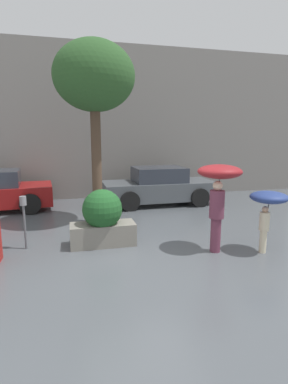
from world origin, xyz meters
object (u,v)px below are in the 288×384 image
object	(u,v)px
street_tree	(94,79)
person_child	(268,202)
person_adult	(219,183)
parking_meter	(24,211)
planter_box	(103,219)
parked_car_near	(159,187)

from	to	relation	value
street_tree	person_child	bearing A→B (deg)	-44.20
person_adult	parking_meter	bearing A→B (deg)	114.72
planter_box	parked_car_near	size ratio (longest dim) A/B	0.36
parking_meter	parked_car_near	bearing A→B (deg)	41.74
parked_car_near	parking_meter	xyz separation A→B (m)	(-4.17, -3.72, 0.23)
parked_car_near	person_adult	bearing A→B (deg)	178.45
parked_car_near	parking_meter	size ratio (longest dim) A/B	3.43
street_tree	person_adult	bearing A→B (deg)	-50.95
street_tree	parking_meter	bearing A→B (deg)	-134.44
person_child	street_tree	bearing A→B (deg)	118.60
parked_car_near	street_tree	xyz separation A→B (m)	(-2.41, -1.93, 3.36)
planter_box	parking_meter	distance (m)	1.71
planter_box	parking_meter	size ratio (longest dim) A/B	1.23
person_adult	parking_meter	distance (m)	4.25
planter_box	person_child	world-z (taller)	person_child
parking_meter	street_tree	bearing A→B (deg)	45.56
planter_box	street_tree	size ratio (longest dim) A/B	0.29
parked_car_near	planter_box	bearing A→B (deg)	147.00
person_adult	planter_box	bearing A→B (deg)	108.32
parked_car_near	street_tree	distance (m)	4.57
planter_box	street_tree	bearing A→B (deg)	88.08
person_child	parked_car_near	xyz separation A→B (m)	(-0.87, 5.13, -0.47)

